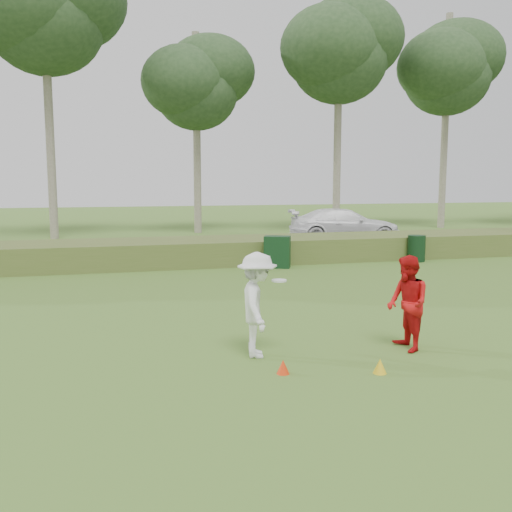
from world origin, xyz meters
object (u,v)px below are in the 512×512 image
object	(u,v)px
player_red	(408,303)
cone_yellow	(380,366)
car_right	(345,225)
player_white	(257,305)
cone_orange	(283,367)
utility_cabinet	(277,252)
trash_bin	(416,248)

from	to	relation	value
player_red	cone_yellow	bearing A→B (deg)	-41.98
cone_yellow	car_right	xyz separation A→B (m)	(7.56, 18.41, 0.75)
cone_yellow	car_right	distance (m)	19.91
player_white	cone_orange	distance (m)	1.32
player_white	utility_cabinet	size ratio (longest dim) A/B	1.64
cone_yellow	car_right	world-z (taller)	car_right
utility_cabinet	trash_bin	world-z (taller)	utility_cabinet
cone_yellow	utility_cabinet	size ratio (longest dim) A/B	0.22
player_red	cone_yellow	xyz separation A→B (m)	(-1.07, -1.04, -0.76)
player_red	utility_cabinet	bearing A→B (deg)	-179.92
utility_cabinet	player_white	bearing A→B (deg)	-85.13
utility_cabinet	car_right	bearing A→B (deg)	75.35
cone_orange	trash_bin	world-z (taller)	trash_bin
trash_bin	car_right	distance (m)	7.12
player_white	trash_bin	world-z (taller)	player_white
cone_orange	car_right	bearing A→B (deg)	63.24
player_white	cone_yellow	xyz separation A→B (m)	(1.67, -1.42, -0.81)
player_white	player_red	bearing A→B (deg)	-86.53
trash_bin	car_right	size ratio (longest dim) A/B	0.18
player_white	car_right	world-z (taller)	player_white
player_white	car_right	size ratio (longest dim) A/B	0.33
player_red	trash_bin	xyz separation A→B (m)	(6.32, 10.26, -0.37)
player_white	trash_bin	size ratio (longest dim) A/B	1.85
player_white	utility_cabinet	distance (m)	10.36
player_red	cone_yellow	distance (m)	1.67
player_red	trash_bin	distance (m)	12.06
player_red	utility_cabinet	distance (m)	10.18
player_white	trash_bin	bearing A→B (deg)	-31.25
cone_yellow	car_right	bearing A→B (deg)	67.67
player_white	cone_yellow	bearing A→B (deg)	-118.94
cone_orange	cone_yellow	distance (m)	1.57
cone_orange	utility_cabinet	distance (m)	11.29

